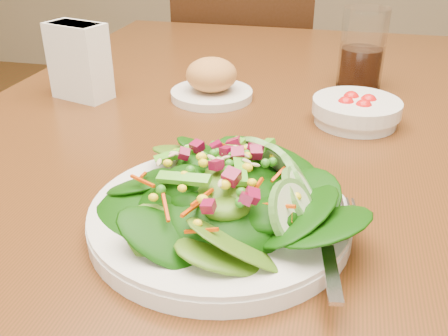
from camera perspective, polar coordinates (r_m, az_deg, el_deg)
The scene contains 7 objects.
dining_table at distance 0.84m, azimuth 1.00°, elevation -1.21°, with size 0.90×1.40×0.75m.
chair_far at distance 1.74m, azimuth 2.28°, elevation 9.70°, with size 0.49×0.50×0.96m.
salad_plate at distance 0.53m, azimuth 0.52°, elevation -4.01°, with size 0.28×0.28×0.08m.
bread_plate at distance 0.89m, azimuth -1.43°, elevation 9.78°, with size 0.15×0.15×0.07m.
tomato_bowl at distance 0.81m, azimuth 14.85°, elevation 6.36°, with size 0.14×0.14×0.05m.
drinking_glass at distance 0.98m, azimuth 15.47°, elevation 12.47°, with size 0.08×0.08×0.14m.
napkin_holder at distance 0.92m, azimuth -16.24°, elevation 11.84°, with size 0.11×0.08×0.13m.
Camera 1 is at (0.16, -0.72, 1.06)m, focal length 40.00 mm.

